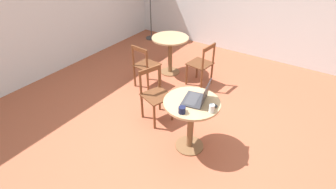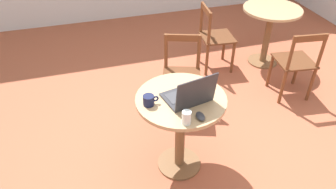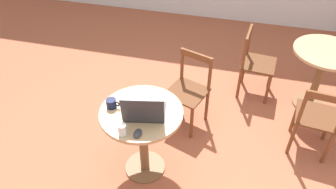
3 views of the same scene
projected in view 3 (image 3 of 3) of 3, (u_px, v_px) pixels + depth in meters
ground_plane at (161, 160)px, 3.26m from camera, size 16.00×16.00×0.00m
cafe_table_near at (142, 127)px, 2.83m from camera, size 0.70×0.70×0.75m
cafe_table_mid at (323, 65)px, 3.55m from camera, size 0.70×0.70×0.75m
chair_near_back at (189, 91)px, 3.43m from camera, size 0.49×0.49×0.82m
chair_mid_front at (316, 119)px, 3.11m from camera, size 0.43×0.43×0.82m
chair_mid_left at (255, 63)px, 3.83m from camera, size 0.42×0.42×0.82m
laptop at (144, 111)px, 2.63m from camera, size 0.38×0.35×0.26m
mouse at (138, 133)px, 2.50m from camera, size 0.06×0.10×0.03m
mug at (112, 103)px, 2.73m from camera, size 0.12×0.08×0.08m
drinking_glass at (122, 130)px, 2.48m from camera, size 0.07×0.07×0.10m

